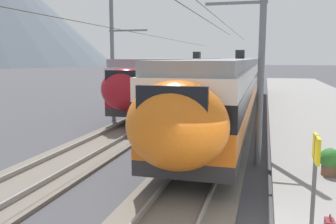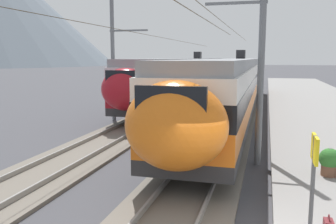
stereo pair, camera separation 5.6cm
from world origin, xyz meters
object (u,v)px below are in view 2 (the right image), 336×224
train_far_track (187,76)px  catenary_mast_mid (257,57)px  potted_plant_platform_edge (336,162)px  catenary_mast_far_side (115,58)px  platform_sign (314,165)px  train_near_platform (234,83)px  potted_plant_by_shelter (330,160)px

train_far_track → catenary_mast_mid: 20.61m
potted_plant_platform_edge → catenary_mast_mid: bearing=55.7°
catenary_mast_far_side → platform_sign: 17.14m
potted_plant_platform_edge → train_near_platform: bearing=18.0°
platform_sign → potted_plant_by_shelter: size_ratio=2.51×
train_near_platform → potted_plant_by_shelter: 13.86m
potted_plant_platform_edge → train_far_track: bearing=23.7°
platform_sign → catenary_mast_mid: bearing=11.6°
catenary_mast_mid → catenary_mast_far_side: size_ratio=1.00×
train_near_platform → catenary_mast_far_side: catenary_mast_far_side is taller
train_near_platform → catenary_mast_far_side: size_ratio=0.74×
catenary_mast_far_side → potted_plant_platform_edge: bearing=-129.3°
train_far_track → potted_plant_by_shelter: train_far_track is taller
train_far_track → catenary_mast_far_side: catenary_mast_far_side is taller
catenary_mast_mid → catenary_mast_far_side: catenary_mast_mid is taller
catenary_mast_far_side → potted_plant_platform_edge: catenary_mast_far_side is taller
train_far_track → catenary_mast_mid: bearing=-160.8°
train_near_platform → train_far_track: size_ratio=1.08×
train_far_track → potted_plant_platform_edge: (-21.11, -9.28, -1.46)m
catenary_mast_mid → potted_plant_by_shelter: catenary_mast_mid is taller
catenary_mast_mid → potted_plant_by_shelter: (-1.75, -2.32, -3.16)m
train_far_track → potted_plant_platform_edge: train_far_track is taller
train_far_track → platform_sign: size_ratio=14.79×
train_far_track → catenary_mast_mid: (-19.39, -6.76, 1.74)m
catenary_mast_far_side → potted_plant_platform_edge: size_ratio=57.31×
platform_sign → potted_plant_platform_edge: platform_sign is taller
catenary_mast_mid → train_near_platform: bearing=8.7°
potted_plant_platform_edge → platform_sign: bearing=164.8°
catenary_mast_far_side → potted_plant_by_shelter: size_ratio=53.83×
platform_sign → potted_plant_by_shelter: bearing=-12.9°
catenary_mast_far_side → potted_plant_by_shelter: catenary_mast_far_side is taller
catenary_mast_far_side → train_near_platform: bearing=-60.7°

